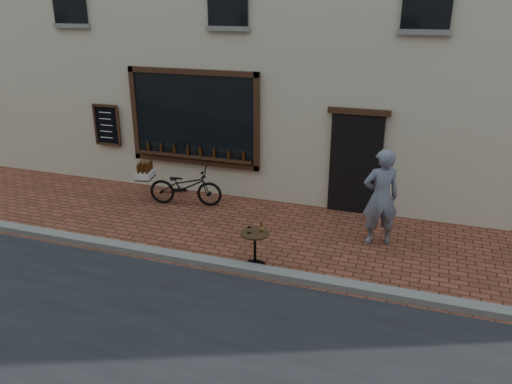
% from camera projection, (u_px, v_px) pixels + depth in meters
% --- Properties ---
extents(ground, '(90.00, 90.00, 0.00)m').
position_uv_depth(ground, '(212.00, 272.00, 8.67)').
color(ground, brown).
rests_on(ground, ground).
extents(kerb, '(90.00, 0.25, 0.12)m').
position_uv_depth(kerb, '(216.00, 263.00, 8.82)').
color(kerb, slate).
rests_on(kerb, ground).
extents(cargo_bicycle, '(2.01, 0.91, 0.95)m').
position_uv_depth(cargo_bicycle, '(184.00, 186.00, 11.39)').
color(cargo_bicycle, black).
rests_on(cargo_bicycle, ground).
extents(bistro_table, '(0.51, 0.51, 0.88)m').
position_uv_depth(bistro_table, '(255.00, 242.00, 8.70)').
color(bistro_table, black).
rests_on(bistro_table, ground).
extents(pedestrian, '(0.81, 0.69, 1.90)m').
position_uv_depth(pedestrian, '(381.00, 197.00, 9.37)').
color(pedestrian, slate).
rests_on(pedestrian, ground).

